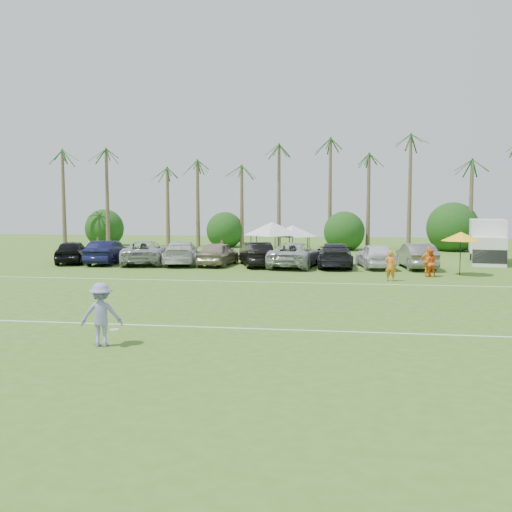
# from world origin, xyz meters

# --- Properties ---
(ground) EXTENTS (120.00, 120.00, 0.00)m
(ground) POSITION_xyz_m (0.00, 0.00, 0.00)
(ground) COLOR #3F681F
(ground) RESTS_ON ground
(field_lines) EXTENTS (80.00, 12.10, 0.01)m
(field_lines) POSITION_xyz_m (0.00, 8.00, 0.01)
(field_lines) COLOR white
(field_lines) RESTS_ON ground
(palm_tree_0) EXTENTS (2.40, 2.40, 8.90)m
(palm_tree_0) POSITION_xyz_m (-22.00, 38.00, 7.48)
(palm_tree_0) COLOR brown
(palm_tree_0) RESTS_ON ground
(palm_tree_1) EXTENTS (2.40, 2.40, 9.90)m
(palm_tree_1) POSITION_xyz_m (-17.00, 38.00, 8.35)
(palm_tree_1) COLOR brown
(palm_tree_1) RESTS_ON ground
(palm_tree_2) EXTENTS (2.40, 2.40, 10.90)m
(palm_tree_2) POSITION_xyz_m (-12.00, 38.00, 9.21)
(palm_tree_2) COLOR brown
(palm_tree_2) RESTS_ON ground
(palm_tree_3) EXTENTS (2.40, 2.40, 11.90)m
(palm_tree_3) POSITION_xyz_m (-8.00, 38.00, 10.06)
(palm_tree_3) COLOR brown
(palm_tree_3) RESTS_ON ground
(palm_tree_4) EXTENTS (2.40, 2.40, 8.90)m
(palm_tree_4) POSITION_xyz_m (-4.00, 38.00, 7.48)
(palm_tree_4) COLOR brown
(palm_tree_4) RESTS_ON ground
(palm_tree_5) EXTENTS (2.40, 2.40, 9.90)m
(palm_tree_5) POSITION_xyz_m (0.00, 38.00, 8.35)
(palm_tree_5) COLOR brown
(palm_tree_5) RESTS_ON ground
(palm_tree_6) EXTENTS (2.40, 2.40, 10.90)m
(palm_tree_6) POSITION_xyz_m (4.00, 38.00, 9.21)
(palm_tree_6) COLOR brown
(palm_tree_6) RESTS_ON ground
(palm_tree_7) EXTENTS (2.40, 2.40, 11.90)m
(palm_tree_7) POSITION_xyz_m (8.00, 38.00, 10.06)
(palm_tree_7) COLOR brown
(palm_tree_7) RESTS_ON ground
(palm_tree_8) EXTENTS (2.40, 2.40, 8.90)m
(palm_tree_8) POSITION_xyz_m (13.00, 38.00, 7.48)
(palm_tree_8) COLOR brown
(palm_tree_8) RESTS_ON ground
(palm_tree_9) EXTENTS (2.40, 2.40, 9.90)m
(palm_tree_9) POSITION_xyz_m (18.00, 38.00, 8.35)
(palm_tree_9) COLOR brown
(palm_tree_9) RESTS_ON ground
(bush_tree_0) EXTENTS (4.00, 4.00, 4.00)m
(bush_tree_0) POSITION_xyz_m (-19.00, 39.00, 1.80)
(bush_tree_0) COLOR brown
(bush_tree_0) RESTS_ON ground
(bush_tree_1) EXTENTS (4.00, 4.00, 4.00)m
(bush_tree_1) POSITION_xyz_m (-6.00, 39.00, 1.80)
(bush_tree_1) COLOR brown
(bush_tree_1) RESTS_ON ground
(bush_tree_2) EXTENTS (4.00, 4.00, 4.00)m
(bush_tree_2) POSITION_xyz_m (6.00, 39.00, 1.80)
(bush_tree_2) COLOR brown
(bush_tree_2) RESTS_ON ground
(bush_tree_3) EXTENTS (4.00, 4.00, 4.00)m
(bush_tree_3) POSITION_xyz_m (16.00, 39.00, 1.80)
(bush_tree_3) COLOR brown
(bush_tree_3) RESTS_ON ground
(sideline_player_a) EXTENTS (0.72, 0.57, 1.73)m
(sideline_player_a) POSITION_xyz_m (8.50, 15.50, 0.87)
(sideline_player_a) COLOR orange
(sideline_player_a) RESTS_ON ground
(sideline_player_b) EXTENTS (0.82, 0.65, 1.67)m
(sideline_player_b) POSITION_xyz_m (11.00, 17.80, 0.83)
(sideline_player_b) COLOR #F65C1B
(sideline_player_b) RESTS_ON ground
(sideline_player_c) EXTENTS (1.09, 0.54, 1.80)m
(sideline_player_c) POSITION_xyz_m (10.93, 17.91, 0.90)
(sideline_player_c) COLOR #FFA31C
(sideline_player_c) RESTS_ON ground
(box_truck) EXTENTS (3.43, 6.55, 3.21)m
(box_truck) POSITION_xyz_m (16.47, 26.91, 1.72)
(box_truck) COLOR white
(box_truck) RESTS_ON ground
(canopy_tent_left) EXTENTS (4.36, 4.36, 3.53)m
(canopy_tent_left) POSITION_xyz_m (0.57, 25.33, 3.03)
(canopy_tent_left) COLOR black
(canopy_tent_left) RESTS_ON ground
(canopy_tent_right) EXTENTS (3.88, 3.88, 3.14)m
(canopy_tent_right) POSITION_xyz_m (1.89, 27.70, 2.69)
(canopy_tent_right) COLOR black
(canopy_tent_right) RESTS_ON ground
(market_umbrella) EXTENTS (2.40, 2.40, 2.67)m
(market_umbrella) POSITION_xyz_m (12.93, 18.77, 2.39)
(market_umbrella) COLOR black
(market_umbrella) RESTS_ON ground
(frisbee_player) EXTENTS (1.40, 1.00, 1.95)m
(frisbee_player) POSITION_xyz_m (-1.53, -1.06, 0.98)
(frisbee_player) COLOR #8785BC
(frisbee_player) RESTS_ON ground
(parked_car_0) EXTENTS (3.42, 5.39, 1.71)m
(parked_car_0) POSITION_xyz_m (-13.91, 22.07, 0.85)
(parked_car_0) COLOR black
(parked_car_0) RESTS_ON ground
(parked_car_1) EXTENTS (2.21, 5.31, 1.71)m
(parked_car_1) POSITION_xyz_m (-11.17, 22.00, 0.85)
(parked_car_1) COLOR black
(parked_car_1) RESTS_ON ground
(parked_car_2) EXTENTS (4.04, 6.60, 1.71)m
(parked_car_2) POSITION_xyz_m (-8.43, 22.32, 0.85)
(parked_car_2) COLOR #A0A3A7
(parked_car_2) RESTS_ON ground
(parked_car_3) EXTENTS (3.46, 6.23, 1.71)m
(parked_car_3) POSITION_xyz_m (-5.69, 22.33, 0.85)
(parked_car_3) COLOR silver
(parked_car_3) RESTS_ON ground
(parked_car_4) EXTENTS (2.47, 5.18, 1.71)m
(parked_car_4) POSITION_xyz_m (-2.94, 22.20, 0.85)
(parked_car_4) COLOR gray
(parked_car_4) RESTS_ON ground
(parked_car_5) EXTENTS (3.29, 5.49, 1.71)m
(parked_car_5) POSITION_xyz_m (-0.20, 22.10, 0.85)
(parked_car_5) COLOR black
(parked_car_5) RESTS_ON ground
(parked_car_6) EXTENTS (3.66, 6.48, 1.71)m
(parked_car_6) POSITION_xyz_m (2.54, 21.94, 0.85)
(parked_car_6) COLOR #A3A4A7
(parked_car_6) RESTS_ON ground
(parked_car_7) EXTENTS (2.58, 5.96, 1.71)m
(parked_car_7) POSITION_xyz_m (5.28, 22.16, 0.85)
(parked_car_7) COLOR black
(parked_car_7) RESTS_ON ground
(parked_car_8) EXTENTS (2.79, 5.27, 1.71)m
(parked_car_8) POSITION_xyz_m (8.03, 22.16, 0.85)
(parked_car_8) COLOR white
(parked_car_8) RESTS_ON ground
(parked_car_9) EXTENTS (2.37, 5.36, 1.71)m
(parked_car_9) POSITION_xyz_m (10.77, 22.28, 0.85)
(parked_car_9) COLOR slate
(parked_car_9) RESTS_ON ground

